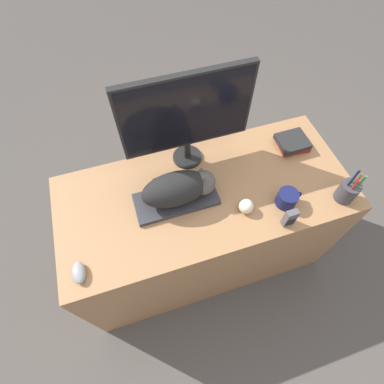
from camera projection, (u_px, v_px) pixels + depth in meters
The scene contains 11 objects.
ground_plane at pixel (217, 295), 1.96m from camera, with size 12.00×12.00×0.00m, color #4C4742.
desk at pixel (203, 227), 1.79m from camera, with size 1.45×0.65×0.78m.
keyboard at pixel (176, 199), 1.43m from camera, with size 0.39×0.17×0.02m.
cat at pixel (180, 188), 1.35m from camera, with size 0.35×0.16×0.16m.
monitor at pixel (187, 115), 1.31m from camera, with size 0.61×0.15×0.51m.
computer_mouse at pixel (79, 273), 1.23m from camera, with size 0.05×0.10×0.04m.
coffee_mug at pixel (287, 198), 1.39m from camera, with size 0.12×0.09×0.08m.
pen_cup at pixel (348, 191), 1.40m from camera, with size 0.09×0.09×0.22m.
baseball at pixel (246, 206), 1.38m from camera, with size 0.07×0.07×0.07m.
phone at pixel (290, 218), 1.33m from camera, with size 0.05×0.03×0.10m.
book_stack at pixel (292, 142), 1.59m from camera, with size 0.17×0.15×0.06m.
Camera 1 is at (-0.30, -0.39, 2.02)m, focal length 28.00 mm.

